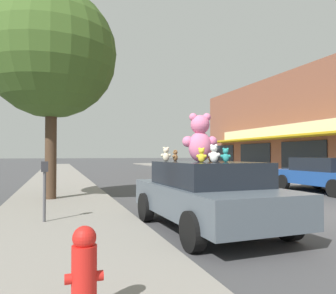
# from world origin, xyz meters

# --- Properties ---
(ground_plane) EXTENTS (260.00, 260.00, 0.00)m
(ground_plane) POSITION_xyz_m (0.00, 0.00, 0.00)
(ground_plane) COLOR #424244
(sidewalk_near) EXTENTS (3.18, 90.00, 0.13)m
(sidewalk_near) POSITION_xyz_m (-6.53, 0.00, 0.06)
(sidewalk_near) COLOR gray
(sidewalk_near) RESTS_ON ground_plane
(plush_art_car) EXTENTS (2.22, 4.14, 1.39)m
(plush_art_car) POSITION_xyz_m (-3.72, -0.51, 0.75)
(plush_art_car) COLOR #4C5660
(plush_art_car) RESTS_ON ground_plane
(teddy_bear_giant) EXTENTS (0.76, 0.51, 1.01)m
(teddy_bear_giant) POSITION_xyz_m (-3.87, -0.44, 1.88)
(teddy_bear_giant) COLOR pink
(teddy_bear_giant) RESTS_ON plush_art_car
(teddy_bear_yellow) EXTENTS (0.21, 0.18, 0.29)m
(teddy_bear_yellow) POSITION_xyz_m (-4.00, -0.80, 1.53)
(teddy_bear_yellow) COLOR yellow
(teddy_bear_yellow) RESTS_ON plush_art_car
(teddy_bear_purple) EXTENTS (0.22, 0.24, 0.34)m
(teddy_bear_purple) POSITION_xyz_m (-3.69, -0.06, 1.55)
(teddy_bear_purple) COLOR purple
(teddy_bear_purple) RESTS_ON plush_art_car
(teddy_bear_white) EXTENTS (0.22, 0.25, 0.35)m
(teddy_bear_white) POSITION_xyz_m (-3.85, -1.03, 1.56)
(teddy_bear_white) COLOR white
(teddy_bear_white) RESTS_ON plush_art_car
(teddy_bear_teal) EXTENTS (0.21, 0.16, 0.28)m
(teddy_bear_teal) POSITION_xyz_m (-3.54, -0.91, 1.53)
(teddy_bear_teal) COLOR teal
(teddy_bear_teal) RESTS_ON plush_art_car
(teddy_bear_brown) EXTENTS (0.18, 0.17, 0.26)m
(teddy_bear_brown) POSITION_xyz_m (-4.10, 0.42, 1.52)
(teddy_bear_brown) COLOR olive
(teddy_bear_brown) RESTS_ON plush_art_car
(teddy_bear_black) EXTENTS (0.23, 0.15, 0.30)m
(teddy_bear_black) POSITION_xyz_m (-3.11, 0.31, 1.54)
(teddy_bear_black) COLOR black
(teddy_bear_black) RESTS_ON plush_art_car
(teddy_bear_cream) EXTENTS (0.24, 0.15, 0.32)m
(teddy_bear_cream) POSITION_xyz_m (-4.35, 0.32, 1.55)
(teddy_bear_cream) COLOR beige
(teddy_bear_cream) RESTS_ON plush_art_car
(teddy_bear_orange) EXTENTS (0.16, 0.14, 0.22)m
(teddy_bear_orange) POSITION_xyz_m (-3.36, 0.10, 1.50)
(teddy_bear_orange) COLOR orange
(teddy_bear_orange) RESTS_ON plush_art_car
(parked_car_far_center) EXTENTS (2.07, 4.53, 1.41)m
(parked_car_far_center) POSITION_xyz_m (3.72, 4.02, 0.75)
(parked_car_far_center) COLOR #1E4793
(parked_car_far_center) RESTS_ON ground_plane
(street_tree) EXTENTS (4.16, 4.16, 6.77)m
(street_tree) POSITION_xyz_m (-6.85, 4.54, 4.79)
(street_tree) COLOR #473323
(street_tree) RESTS_ON sidewalk_near
(fire_hydrant) EXTENTS (0.33, 0.22, 0.79)m
(fire_hydrant) POSITION_xyz_m (-6.43, -3.64, 0.52)
(fire_hydrant) COLOR red
(fire_hydrant) RESTS_ON sidewalk_near
(parking_meter) EXTENTS (0.14, 0.10, 1.27)m
(parking_meter) POSITION_xyz_m (-6.91, 0.79, 0.94)
(parking_meter) COLOR #4C4C51
(parking_meter) RESTS_ON sidewalk_near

